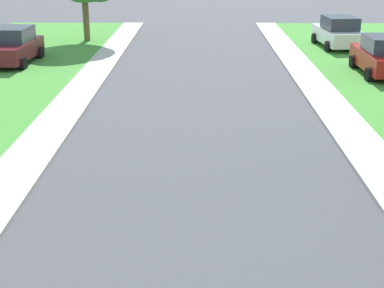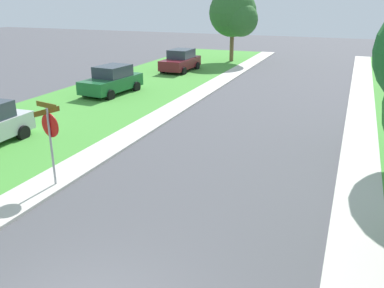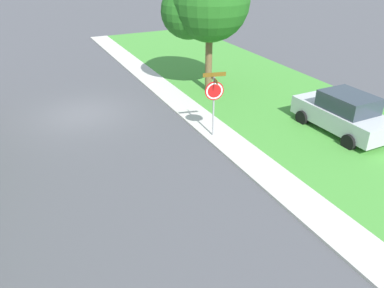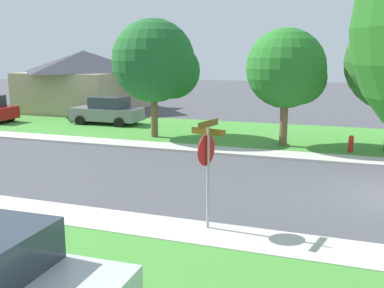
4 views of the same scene
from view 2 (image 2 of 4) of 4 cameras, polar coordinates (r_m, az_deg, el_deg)
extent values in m
cube|color=beige|center=(17.87, 22.04, -0.55)|extent=(1.40, 56.00, 0.10)
cube|color=beige|center=(19.92, -5.91, 2.83)|extent=(1.40, 56.00, 0.10)
cube|color=#479338|center=(22.41, -16.70, 3.97)|extent=(8.00, 56.00, 0.08)
cylinder|color=#9E9EA3|center=(13.65, -18.70, -0.61)|extent=(0.07, 0.07, 2.60)
cylinder|color=red|center=(13.45, -18.88, 2.44)|extent=(0.75, 0.20, 0.76)
cylinder|color=white|center=(13.46, -18.82, 2.46)|extent=(0.65, 0.15, 0.67)
cylinder|color=red|center=(13.46, -18.81, 2.47)|extent=(0.53, 0.12, 0.55)
cube|color=brown|center=(13.26, -19.35, 5.03)|extent=(0.90, 0.22, 0.16)
cube|color=brown|center=(13.30, -19.26, 4.24)|extent=(0.22, 0.90, 0.16)
cube|color=#1E6033|center=(26.26, -10.97, 8.16)|extent=(2.21, 4.45, 0.76)
cube|color=#2D3842|center=(26.29, -10.81, 9.78)|extent=(1.80, 2.25, 0.68)
cylinder|color=black|center=(24.77, -11.13, 6.56)|extent=(0.30, 0.66, 0.64)
cylinder|color=black|center=(25.90, -14.31, 6.89)|extent=(0.30, 0.66, 0.64)
cylinder|color=black|center=(26.87, -7.64, 7.77)|extent=(0.30, 0.66, 0.64)
cylinder|color=black|center=(27.91, -10.73, 8.05)|extent=(0.30, 0.66, 0.64)
cylinder|color=black|center=(18.96, -22.14, 1.42)|extent=(0.26, 0.65, 0.64)
cube|color=maroon|center=(33.78, -1.61, 11.02)|extent=(1.94, 4.36, 0.76)
cube|color=#2D3842|center=(33.86, -1.48, 12.28)|extent=(1.67, 2.15, 0.68)
cylinder|color=black|center=(32.27, -1.14, 9.94)|extent=(0.26, 0.65, 0.64)
cylinder|color=black|center=(33.05, -4.03, 10.12)|extent=(0.26, 0.65, 0.64)
cylinder|color=black|center=(34.69, 0.71, 10.62)|extent=(0.26, 0.65, 0.64)
cylinder|color=black|center=(35.41, -2.03, 10.80)|extent=(0.26, 0.65, 0.64)
cylinder|color=brown|center=(39.12, 5.46, 13.22)|extent=(0.36, 0.36, 2.86)
sphere|color=#2F662C|center=(38.90, 5.61, 17.48)|extent=(4.22, 4.22, 4.22)
sphere|color=#2F662C|center=(38.06, 6.74, 16.59)|extent=(2.95, 2.95, 2.95)
camera|label=1|loc=(5.72, -26.47, 16.04)|focal=53.04mm
camera|label=3|loc=(22.53, 19.32, 22.43)|focal=36.64mm
camera|label=4|loc=(19.68, -49.57, 8.53)|focal=41.99mm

